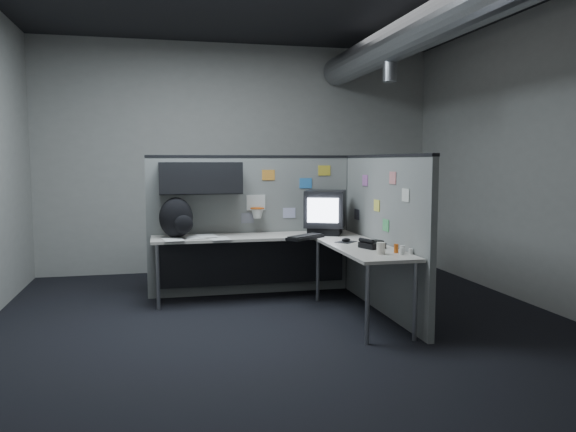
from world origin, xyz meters
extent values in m
cube|color=black|center=(0.00, 0.00, -0.01)|extent=(5.60, 5.60, 0.01)
cube|color=#9E9E99|center=(0.00, 2.80, 1.60)|extent=(5.60, 0.01, 3.20)
cube|color=#9E9E99|center=(0.00, -2.80, 1.60)|extent=(5.60, 0.01, 3.20)
cube|color=#9E9E99|center=(2.80, 0.00, 1.60)|extent=(0.01, 5.60, 3.20)
cylinder|color=slate|center=(1.40, 0.00, 2.85)|extent=(0.40, 5.49, 0.40)
cylinder|color=slate|center=(1.40, 0.80, 2.60)|extent=(0.16, 0.16, 0.30)
cube|color=slate|center=(-0.08, 1.30, 0.80)|extent=(2.43, 0.06, 1.60)
cube|color=black|center=(-0.08, 1.30, 1.61)|extent=(2.43, 0.07, 0.03)
cube|color=black|center=(1.10, 1.30, 0.80)|extent=(0.07, 0.07, 1.60)
cube|color=black|center=(-0.70, 1.10, 1.38)|extent=(0.90, 0.35, 0.35)
cube|color=black|center=(-0.70, 0.93, 1.38)|extent=(0.90, 0.02, 0.33)
cube|color=silver|center=(-0.05, 1.26, 1.08)|extent=(0.22, 0.02, 0.18)
torus|color=#D85914|center=(-0.05, 1.17, 1.02)|extent=(0.16, 0.16, 0.01)
cone|color=white|center=(-0.05, 1.17, 0.96)|extent=(0.14, 0.14, 0.11)
cube|color=#CC4C4C|center=(-0.95, 1.26, 1.02)|extent=(0.15, 0.01, 0.12)
cube|color=orange|center=(0.10, 1.26, 1.40)|extent=(0.15, 0.01, 0.12)
cube|color=silver|center=(0.35, 1.26, 0.95)|extent=(0.15, 0.01, 0.12)
cube|color=#337FCC|center=(0.55, 1.26, 1.30)|extent=(0.15, 0.01, 0.12)
cube|color=gold|center=(0.78, 1.26, 1.45)|extent=(0.15, 0.01, 0.12)
cube|color=gray|center=(-0.15, 1.26, 0.90)|extent=(0.15, 0.01, 0.12)
cube|color=slate|center=(1.10, 0.22, 0.80)|extent=(0.06, 2.23, 1.60)
cube|color=black|center=(1.10, 0.22, 1.61)|extent=(0.07, 2.23, 0.03)
cube|color=#B266B2|center=(1.06, 0.65, 1.35)|extent=(0.01, 0.15, 0.12)
cube|color=#E5D84C|center=(1.06, 0.30, 1.10)|extent=(0.01, 0.15, 0.12)
cube|color=#D87F7F|center=(1.06, -0.10, 1.40)|extent=(0.01, 0.15, 0.12)
cube|color=#26262D|center=(1.06, 0.90, 0.95)|extent=(0.01, 0.15, 0.12)
cube|color=silver|center=(1.06, -0.40, 1.25)|extent=(0.01, 0.15, 0.12)
cube|color=#4CB266|center=(1.06, 0.05, 0.92)|extent=(0.01, 0.15, 0.12)
cube|color=beige|center=(-0.10, 0.98, 0.71)|extent=(2.30, 0.56, 0.03)
cube|color=beige|center=(0.78, -0.07, 0.71)|extent=(0.56, 1.55, 0.03)
cube|color=black|center=(-0.10, 1.20, 0.40)|extent=(2.18, 0.02, 0.55)
cylinder|color=gray|center=(-1.18, 0.76, 0.35)|extent=(0.04, 0.04, 0.70)
cylinder|color=gray|center=(-1.18, 1.20, 0.35)|extent=(0.04, 0.04, 0.70)
cylinder|color=gray|center=(0.56, 0.76, 0.35)|extent=(0.04, 0.04, 0.70)
cylinder|color=gray|center=(0.56, -0.78, 0.35)|extent=(0.04, 0.04, 0.70)
cylinder|color=gray|center=(1.00, -0.78, 0.35)|extent=(0.04, 0.04, 0.70)
cube|color=black|center=(0.70, 0.95, 0.77)|extent=(0.50, 0.53, 0.08)
cube|color=black|center=(0.70, 0.95, 1.02)|extent=(0.57, 0.57, 0.42)
cube|color=silver|center=(0.61, 0.73, 1.02)|extent=(0.32, 0.15, 0.27)
cube|color=black|center=(0.37, 0.59, 0.74)|extent=(0.48, 0.42, 0.03)
cube|color=black|center=(0.37, 0.59, 0.77)|extent=(0.43, 0.37, 0.01)
cube|color=black|center=(0.72, 0.26, 0.73)|extent=(0.25, 0.25, 0.01)
ellipsoid|color=black|center=(0.72, 0.26, 0.75)|extent=(0.10, 0.07, 0.04)
cube|color=black|center=(0.84, -0.17, 0.76)|extent=(0.24, 0.25, 0.05)
cylinder|color=black|center=(0.77, -0.18, 0.81)|extent=(0.10, 0.19, 0.04)
cube|color=black|center=(0.89, -0.16, 0.79)|extent=(0.12, 0.13, 0.02)
cylinder|color=silver|center=(0.99, -0.52, 0.77)|extent=(0.06, 0.06, 0.07)
cylinder|color=silver|center=(0.95, -0.59, 0.76)|extent=(0.05, 0.05, 0.06)
cylinder|color=silver|center=(1.04, -0.58, 0.76)|extent=(0.05, 0.05, 0.05)
cylinder|color=#D85914|center=(0.95, -0.48, 0.77)|extent=(0.05, 0.05, 0.08)
cylinder|color=silver|center=(0.78, -0.52, 0.78)|extent=(0.09, 0.09, 0.11)
cube|color=white|center=(-0.53, 0.82, 0.73)|extent=(0.24, 0.31, 0.00)
cube|color=white|center=(-0.79, 0.93, 0.73)|extent=(0.24, 0.32, 0.00)
cube|color=white|center=(-1.02, 0.81, 0.74)|extent=(0.24, 0.32, 0.00)
cube|color=white|center=(-0.65, 1.00, 0.74)|extent=(0.24, 0.31, 0.00)
ellipsoid|color=black|center=(-0.98, 0.98, 0.95)|extent=(0.40, 0.32, 0.44)
ellipsoid|color=black|center=(-0.90, 0.85, 0.89)|extent=(0.22, 0.14, 0.20)
camera|label=1|loc=(-1.14, -5.18, 1.57)|focal=35.00mm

